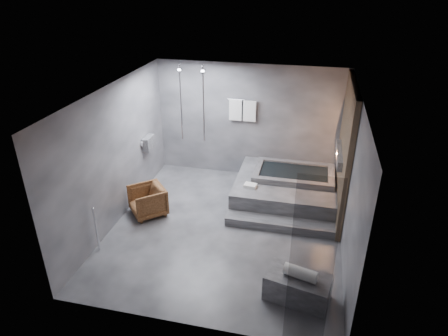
# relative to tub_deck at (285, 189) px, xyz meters

# --- Properties ---
(room) EXTENTS (5.00, 5.04, 2.82)m
(room) POSITION_rel_tub_deck_xyz_m (-0.65, -1.21, 1.48)
(room) COLOR #333336
(room) RESTS_ON ground
(tub_deck) EXTENTS (2.20, 2.00, 0.50)m
(tub_deck) POSITION_rel_tub_deck_xyz_m (0.00, 0.00, 0.00)
(tub_deck) COLOR #38383B
(tub_deck) RESTS_ON ground
(tub_step) EXTENTS (2.20, 0.36, 0.18)m
(tub_step) POSITION_rel_tub_deck_xyz_m (0.00, -1.18, -0.16)
(tub_step) COLOR #38383B
(tub_step) RESTS_ON ground
(concrete_bench) EXTENTS (1.08, 0.74, 0.45)m
(concrete_bench) POSITION_rel_tub_deck_xyz_m (0.47, -3.05, -0.03)
(concrete_bench) COLOR #363638
(concrete_bench) RESTS_ON ground
(driftwood_chair) EXTENTS (0.97, 0.97, 0.64)m
(driftwood_chair) POSITION_rel_tub_deck_xyz_m (-2.79, -1.28, 0.07)
(driftwood_chair) COLOR #3F210F
(driftwood_chair) RESTS_ON ground
(rolled_towel) EXTENTS (0.55, 0.32, 0.19)m
(rolled_towel) POSITION_rel_tub_deck_xyz_m (0.49, -3.08, 0.29)
(rolled_towel) COLOR white
(rolled_towel) RESTS_ON concrete_bench
(deck_towel) EXTENTS (0.28, 0.22, 0.07)m
(deck_towel) POSITION_rel_tub_deck_xyz_m (-0.72, -0.52, 0.28)
(deck_towel) COLOR white
(deck_towel) RESTS_ON tub_deck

